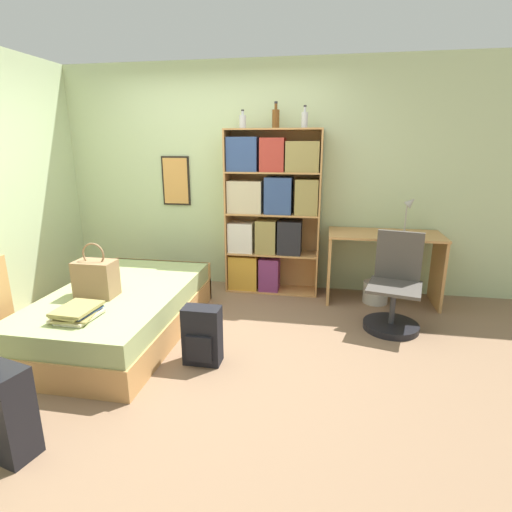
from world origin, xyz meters
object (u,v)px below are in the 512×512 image
(bookcase, at_px, (268,211))
(desk_chair, at_px, (394,300))
(book_stack_on_bed, at_px, (78,313))
(waste_bin, at_px, (375,292))
(bed, at_px, (123,311))
(bottle_brown, at_px, (276,118))
(backpack, at_px, (202,336))
(desk, at_px, (383,255))
(bottle_green, at_px, (243,121))
(bottle_clear, at_px, (305,119))
(desk_lamp, at_px, (409,208))
(handbag, at_px, (96,278))

(bookcase, xyz_separation_m, desk_chair, (1.32, -0.78, -0.68))
(book_stack_on_bed, relative_size, waste_bin, 1.38)
(bed, bearing_deg, bottle_brown, 48.52)
(backpack, bearing_deg, desk, 46.10)
(book_stack_on_bed, xyz_separation_m, desk_chair, (2.47, 1.19, -0.19))
(bookcase, bearing_deg, bottle_brown, 32.84)
(bottle_green, height_order, bottle_clear, bottle_clear)
(bottle_clear, xyz_separation_m, desk_lamp, (1.13, -0.06, -0.90))
(bottle_clear, xyz_separation_m, backpack, (-0.65, -1.71, -1.71))
(waste_bin, bearing_deg, desk, 44.91)
(bottle_clear, bearing_deg, desk, -6.39)
(desk, distance_m, backpack, 2.26)
(bottle_clear, height_order, desk, bottle_clear)
(bookcase, xyz_separation_m, desk, (1.28, -0.11, -0.43))
(bed, relative_size, bottle_clear, 8.50)
(desk, bearing_deg, bottle_brown, 172.75)
(desk, bearing_deg, bottle_clear, 173.61)
(backpack, distance_m, waste_bin, 2.16)
(bottle_brown, bearing_deg, desk, -7.25)
(waste_bin, bearing_deg, desk_chair, -81.59)
(bookcase, relative_size, desk, 1.56)
(bottle_clear, relative_size, desk, 0.19)
(backpack, bearing_deg, bottle_brown, 79.35)
(handbag, height_order, desk_lamp, desk_lamp)
(bottle_clear, height_order, desk_lamp, bottle_clear)
(handbag, distance_m, waste_bin, 2.88)
(bottle_brown, bearing_deg, waste_bin, -10.33)
(handbag, relative_size, bottle_clear, 2.06)
(bottle_brown, height_order, desk_lamp, bottle_brown)
(bed, xyz_separation_m, desk_lamp, (2.67, 1.27, 0.83))
(desk_lamp, height_order, desk_chair, desk_lamp)
(desk, bearing_deg, handbag, -150.98)
(bottle_clear, distance_m, desk, 1.68)
(waste_bin, bearing_deg, bed, -153.87)
(bottle_green, xyz_separation_m, desk_chair, (1.61, -0.77, -1.65))
(bookcase, bearing_deg, bottle_green, -177.39)
(bottle_brown, height_order, bottle_clear, bottle_brown)
(bottle_green, bearing_deg, bed, -123.18)
(bed, xyz_separation_m, handbag, (-0.11, -0.19, 0.38))
(book_stack_on_bed, distance_m, waste_bin, 3.01)
(book_stack_on_bed, height_order, bottle_clear, bottle_clear)
(backpack, bearing_deg, desk_chair, 30.81)
(handbag, height_order, waste_bin, handbag)
(book_stack_on_bed, xyz_separation_m, backpack, (0.89, 0.25, -0.24))
(bottle_brown, relative_size, desk, 0.23)
(waste_bin, bearing_deg, backpack, -133.85)
(desk, bearing_deg, book_stack_on_bed, -142.69)
(desk_lamp, height_order, waste_bin, desk_lamp)
(handbag, xyz_separation_m, backpack, (1.00, -0.20, -0.36))
(desk_chair, bearing_deg, bed, -167.28)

